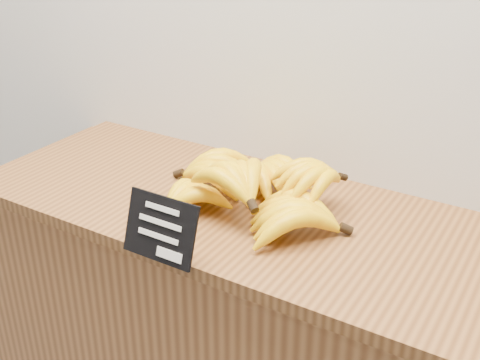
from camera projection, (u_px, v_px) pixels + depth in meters
name	position (u px, v px, depth m)	size (l,w,h in m)	color
counter_top	(251.00, 213.00, 1.39)	(1.36, 0.54, 0.03)	brown
chalkboard_sign	(160.00, 229.00, 1.17)	(0.16, 0.01, 0.13)	black
banana_pile	(253.00, 187.00, 1.36)	(0.48, 0.41, 0.13)	yellow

